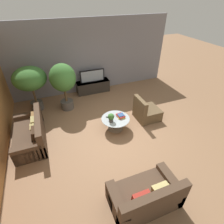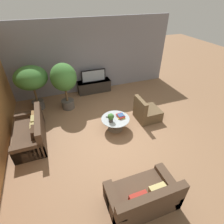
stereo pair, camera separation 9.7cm
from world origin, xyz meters
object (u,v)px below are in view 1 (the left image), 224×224
(potted_palm_tall, at_px, (30,80))
(television, at_px, (92,76))
(couch_by_wall, at_px, (31,134))
(potted_palm_corner, at_px, (63,80))
(coffee_table, at_px, (116,122))
(couch_near_entry, at_px, (145,196))
(media_console, at_px, (93,86))
(armchair_wicker, at_px, (146,112))
(potted_plant_tabletop, at_px, (111,117))

(potted_palm_tall, bearing_deg, television, 13.23)
(couch_by_wall, distance_m, potted_palm_corner, 2.14)
(coffee_table, distance_m, couch_near_entry, 2.58)
(media_console, xyz_separation_m, potted_palm_corner, (-1.32, -0.94, 0.93))
(media_console, height_order, couch_near_entry, couch_near_entry)
(armchair_wicker, bearing_deg, potted_palm_tall, 60.17)
(potted_palm_corner, bearing_deg, couch_by_wall, -132.12)
(coffee_table, distance_m, armchair_wicker, 1.24)
(coffee_table, distance_m, potted_plant_tabletop, 0.36)
(television, bearing_deg, couch_near_entry, -94.32)
(couch_near_entry, bearing_deg, potted_palm_tall, -67.14)
(media_console, xyz_separation_m, coffee_table, (-0.03, -2.76, 0.03))
(armchair_wicker, bearing_deg, television, 24.45)
(television, relative_size, couch_near_entry, 0.73)
(coffee_table, bearing_deg, potted_palm_tall, 137.21)
(television, distance_m, couch_by_wall, 3.57)
(armchair_wicker, xyz_separation_m, potted_palm_corner, (-2.51, 1.69, 0.93))
(media_console, distance_m, couch_by_wall, 3.54)
(media_console, height_order, potted_palm_corner, potted_palm_corner)
(couch_near_entry, bearing_deg, coffee_table, -98.18)
(media_console, height_order, potted_palm_tall, potted_palm_tall)
(coffee_table, distance_m, potted_palm_tall, 3.36)
(couch_near_entry, distance_m, potted_plant_tabletop, 2.49)
(media_console, relative_size, coffee_table, 1.60)
(television, relative_size, couch_by_wall, 0.61)
(television, distance_m, potted_plant_tabletop, 2.87)
(coffee_table, bearing_deg, television, 89.30)
(potted_palm_tall, bearing_deg, couch_by_wall, -96.66)
(potted_palm_corner, bearing_deg, armchair_wicker, -33.90)
(couch_by_wall, height_order, couch_near_entry, same)
(couch_near_entry, xyz_separation_m, armchair_wicker, (1.60, 2.69, -0.01))
(armchair_wicker, bearing_deg, potted_palm_corner, 56.10)
(coffee_table, xyz_separation_m, potted_palm_tall, (-2.37, 2.19, 0.93))
(media_console, distance_m, armchair_wicker, 2.89)
(potted_palm_corner, bearing_deg, potted_palm_tall, 160.90)
(couch_by_wall, xyz_separation_m, couch_near_entry, (2.22, -2.94, -0.00))
(potted_plant_tabletop, bearing_deg, couch_by_wall, 168.93)
(media_console, bearing_deg, potted_plant_tabletop, -94.52)
(television, height_order, couch_by_wall, television)
(media_console, relative_size, armchair_wicker, 1.71)
(couch_near_entry, height_order, potted_plant_tabletop, couch_near_entry)
(couch_near_entry, distance_m, armchair_wicker, 3.13)
(couch_by_wall, relative_size, potted_palm_tall, 1.04)
(coffee_table, distance_m, couch_by_wall, 2.61)
(couch_by_wall, xyz_separation_m, potted_palm_tall, (0.21, 1.82, 0.93))
(television, distance_m, couch_near_entry, 5.36)
(couch_near_entry, height_order, armchair_wicker, armchair_wicker)
(media_console, relative_size, couch_near_entry, 1.01)
(couch_by_wall, height_order, potted_palm_corner, potted_palm_corner)
(armchair_wicker, relative_size, potted_palm_tall, 0.51)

